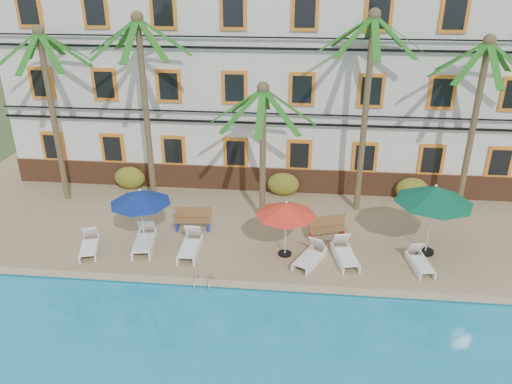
# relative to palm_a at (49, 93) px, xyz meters

# --- Properties ---
(ground) EXTENTS (100.00, 100.00, 0.00)m
(ground) POSITION_rel_palm_a_xyz_m (9.28, -5.19, -5.26)
(ground) COLOR #384C23
(ground) RESTS_ON ground
(pool_deck) EXTENTS (30.00, 12.00, 0.25)m
(pool_deck) POSITION_rel_palm_a_xyz_m (9.28, -0.19, -5.13)
(pool_deck) COLOR tan
(pool_deck) RESTS_ON ground
(pool_coping) EXTENTS (30.00, 0.35, 0.06)m
(pool_coping) POSITION_rel_palm_a_xyz_m (9.28, -6.09, -4.98)
(pool_coping) COLOR tan
(pool_coping) RESTS_ON pool_deck
(hotel_building) EXTENTS (25.40, 6.44, 10.22)m
(hotel_building) POSITION_rel_palm_a_xyz_m (9.28, 4.79, 0.12)
(hotel_building) COLOR silver
(hotel_building) RESTS_ON pool_deck
(palm_a) EXTENTS (4.15, 4.15, 7.81)m
(palm_a) POSITION_rel_palm_a_xyz_m (0.00, 0.00, 0.00)
(palm_a) COLOR brown
(palm_a) RESTS_ON pool_deck
(palm_b) EXTENTS (4.15, 4.15, 8.41)m
(palm_b) POSITION_rel_palm_a_xyz_m (4.36, -0.49, 0.35)
(palm_b) COLOR brown
(palm_b) RESTS_ON pool_deck
(palm_c) EXTENTS (4.15, 4.15, 5.95)m
(palm_c) POSITION_rel_palm_a_xyz_m (9.31, -1.18, -1.10)
(palm_c) COLOR brown
(palm_c) RESTS_ON pool_deck
(palm_d) EXTENTS (4.15, 4.15, 8.54)m
(palm_d) POSITION_rel_palm_a_xyz_m (13.43, 0.22, 0.42)
(palm_d) COLOR brown
(palm_d) RESTS_ON pool_deck
(palm_e) EXTENTS (4.15, 4.15, 7.67)m
(palm_e) POSITION_rel_palm_a_xyz_m (17.75, 0.02, -0.08)
(palm_e) COLOR brown
(palm_e) RESTS_ON pool_deck
(shrub_left) EXTENTS (1.50, 0.90, 1.10)m
(shrub_left) POSITION_rel_palm_a_xyz_m (2.59, 1.41, -4.46)
(shrub_left) COLOR #265117
(shrub_left) RESTS_ON pool_deck
(shrub_mid) EXTENTS (1.50, 0.90, 1.10)m
(shrub_mid) POSITION_rel_palm_a_xyz_m (10.07, 1.41, -4.46)
(shrub_mid) COLOR #265117
(shrub_mid) RESTS_ON pool_deck
(shrub_right) EXTENTS (1.50, 0.90, 1.10)m
(shrub_right) POSITION_rel_palm_a_xyz_m (16.03, 1.41, -4.46)
(shrub_right) COLOR #265117
(shrub_right) RESTS_ON pool_deck
(umbrella_blue) EXTENTS (2.36, 2.36, 2.37)m
(umbrella_blue) POSITION_rel_palm_a_xyz_m (4.87, -3.66, -2.99)
(umbrella_blue) COLOR black
(umbrella_blue) RESTS_ON pool_deck
(umbrella_red) EXTENTS (2.26, 2.26, 2.27)m
(umbrella_red) POSITION_rel_palm_a_xyz_m (10.42, -3.94, -3.08)
(umbrella_red) COLOR black
(umbrella_red) RESTS_ON pool_deck
(umbrella_green) EXTENTS (2.86, 2.86, 2.86)m
(umbrella_green) POSITION_rel_palm_a_xyz_m (15.76, -3.27, -2.56)
(umbrella_green) COLOR black
(umbrella_green) RESTS_ON pool_deck
(lounger_a) EXTENTS (1.06, 1.80, 0.80)m
(lounger_a) POSITION_rel_palm_a_xyz_m (2.96, -4.42, -4.75)
(lounger_a) COLOR white
(lounger_a) RESTS_ON pool_deck
(lounger_b) EXTENTS (0.99, 2.07, 0.94)m
(lounger_b) POSITION_rel_palm_a_xyz_m (4.96, -3.91, -4.70)
(lounger_b) COLOR white
(lounger_b) RESTS_ON pool_deck
(lounger_c) EXTENTS (0.72, 1.91, 0.90)m
(lounger_c) POSITION_rel_palm_a_xyz_m (6.82, -4.11, -4.72)
(lounger_c) COLOR white
(lounger_c) RESTS_ON pool_deck
(lounger_d) EXTENTS (1.32, 1.84, 0.82)m
(lounger_d) POSITION_rel_palm_a_xyz_m (11.37, -4.38, -4.74)
(lounger_d) COLOR white
(lounger_d) RESTS_ON pool_deck
(lounger_e) EXTENTS (1.03, 1.95, 0.88)m
(lounger_e) POSITION_rel_palm_a_xyz_m (12.64, -4.10, -4.72)
(lounger_e) COLOR white
(lounger_e) RESTS_ON pool_deck
(lounger_f) EXTENTS (0.83, 1.71, 0.77)m
(lounger_f) POSITION_rel_palm_a_xyz_m (15.33, -4.30, -4.76)
(lounger_f) COLOR white
(lounger_f) RESTS_ON pool_deck
(bench_left) EXTENTS (1.54, 0.62, 0.93)m
(bench_left) POSITION_rel_palm_a_xyz_m (6.53, -2.29, -4.54)
(bench_left) COLOR olive
(bench_left) RESTS_ON pool_deck
(bench_right) EXTENTS (1.57, 0.94, 0.93)m
(bench_right) POSITION_rel_palm_a_xyz_m (12.01, -2.52, -4.54)
(bench_right) COLOR olive
(bench_right) RESTS_ON pool_deck
(pool_ladder) EXTENTS (0.54, 0.74, 0.74)m
(pool_ladder) POSITION_rel_palm_a_xyz_m (7.73, -6.19, -5.01)
(pool_ladder) COLOR silver
(pool_ladder) RESTS_ON ground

